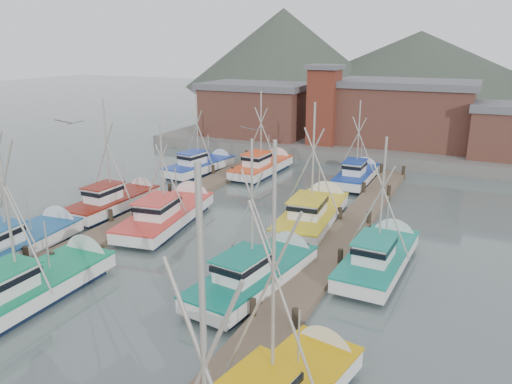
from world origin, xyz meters
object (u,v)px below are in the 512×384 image
at_px(boat_8, 170,213).
at_px(boat_12, 264,166).
at_px(boat_4, 33,286).
at_px(lookout_tower, 324,104).

height_order(boat_8, boat_12, boat_12).
distance_m(boat_8, boat_12, 15.33).
distance_m(boat_4, boat_12, 27.16).
bearing_deg(boat_12, lookout_tower, 78.41).
relative_size(lookout_tower, boat_8, 0.81).
xyz_separation_m(boat_4, boat_8, (-0.10, 11.83, -0.01)).
bearing_deg(boat_8, lookout_tower, 75.69).
height_order(lookout_tower, boat_8, lookout_tower).
xyz_separation_m(lookout_tower, boat_12, (-2.49, -10.32, -4.87)).
bearing_deg(lookout_tower, boat_4, -94.09).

